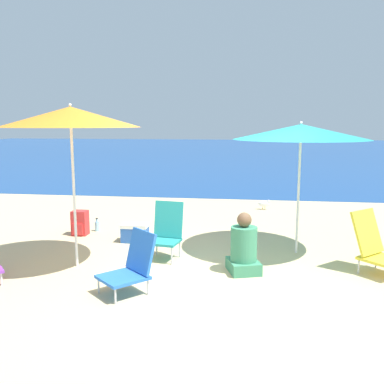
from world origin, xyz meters
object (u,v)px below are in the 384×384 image
Objects in this scene: beach_umbrella_orange at (71,117)px; beach_chair_blue at (132,265)px; seagull at (264,204)px; person_seated_near at (244,249)px; cooler_box at (135,233)px; beach_chair_teal at (166,230)px; beach_chair_yellow at (374,245)px; beach_umbrella_teal at (301,132)px; water_bottle at (97,226)px; backpack_red at (80,223)px.

beach_chair_blue is at bearing -37.23° from beach_umbrella_orange.
beach_chair_blue is 2.78× the size of seagull.
cooler_box is (-1.84, 1.24, -0.16)m from person_seated_near.
beach_chair_teal is 4.10m from seagull.
cooler_box is 1.63× the size of seagull.
beach_chair_yellow is (4.02, 0.32, -1.67)m from beach_umbrella_orange.
beach_umbrella_orange is 2.69× the size of beach_chair_teal.
beach_umbrella_teal is at bearing 33.34° from person_seated_near.
beach_chair_blue is 3.20m from beach_chair_yellow.
seagull is at bearing 114.83° from beach_chair_blue.
beach_chair_blue is at bearing 156.92° from beach_chair_yellow.
beach_umbrella_teal is 8.21× the size of water_bottle.
beach_chair_teal is at bearing -111.98° from seagull.
backpack_red is (-3.71, 0.56, -1.63)m from beach_umbrella_teal.
beach_umbrella_orange reaches higher than person_seated_near.
water_bottle is at bearing 149.06° from beach_chair_teal.
beach_chair_teal is 2.87m from beach_chair_yellow.
seagull is (0.39, 4.27, -0.18)m from person_seated_near.
cooler_box is at bearing -126.26° from seagull.
beach_chair_teal is at bearing -165.69° from beach_umbrella_teal.
backpack_red is 1.00× the size of cooler_box.
beach_umbrella_orange is 1.11× the size of beach_umbrella_teal.
beach_umbrella_orange is 5.08× the size of backpack_red.
backpack_red is at bearing 121.45° from beach_chair_yellow.
seagull is at bearing 65.27° from beach_chair_yellow.
seagull is at bearing 38.21° from water_bottle.
water_bottle is at bearing 146.56° from cooler_box.
beach_chair_blue is at bearing -108.15° from seagull.
beach_chair_teal is 2.08m from backpack_red.
beach_chair_yellow reaches higher than seagull.
backpack_red is at bearing 159.00° from beach_chair_teal.
person_seated_near reaches higher than backpack_red.
cooler_box is at bearing 128.43° from person_seated_near.
backpack_red is at bearing -124.11° from water_bottle.
beach_umbrella_orange is 2.74× the size of person_seated_near.
person_seated_near reaches higher than beach_chair_blue.
beach_umbrella_orange is 5.47m from seagull.
cooler_box is (-3.55, 1.01, -0.22)m from beach_chair_yellow.
beach_umbrella_orange is at bearing -174.25° from beach_chair_blue.
beach_chair_yellow is (3.01, 1.09, 0.05)m from beach_chair_blue.
water_bottle is 0.56× the size of cooler_box.
person_seated_near is at bearing 144.67° from beach_chair_yellow.
backpack_red is (-0.62, 1.62, -1.84)m from beach_umbrella_orange.
beach_chair_blue reaches higher than seagull.
beach_chair_yellow is (0.93, -0.74, -1.47)m from beach_umbrella_teal.
backpack_red is at bearing 111.00° from beach_umbrella_orange.
seagull is (1.53, 3.80, -0.28)m from beach_chair_teal.
water_bottle is 1.06m from cooler_box.
beach_umbrella_orange reaches higher than beach_umbrella_teal.
beach_umbrella_teal is 1.89m from beach_chair_yellow.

